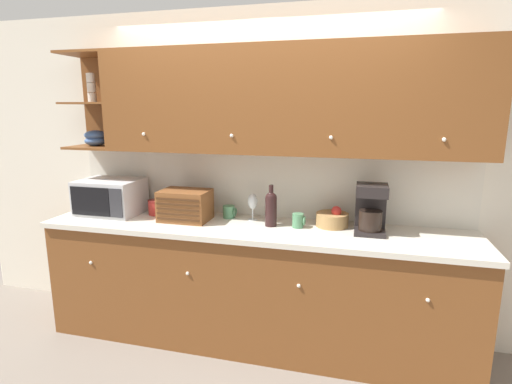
% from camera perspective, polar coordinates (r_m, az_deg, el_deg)
% --- Properties ---
extents(ground_plane, '(24.00, 24.00, 0.00)m').
position_cam_1_polar(ground_plane, '(3.70, 0.89, -17.83)').
color(ground_plane, slate).
extents(wall_back, '(5.65, 0.06, 2.60)m').
position_cam_1_polar(wall_back, '(3.28, 1.09, 2.53)').
color(wall_back, silver).
rests_on(wall_back, ground_plane).
extents(counter_unit, '(3.27, 0.65, 0.96)m').
position_cam_1_polar(counter_unit, '(3.21, -0.43, -13.06)').
color(counter_unit, brown).
rests_on(counter_unit, ground_plane).
extents(backsplash_panel, '(3.25, 0.01, 0.54)m').
position_cam_1_polar(backsplash_panel, '(3.26, 0.94, 1.21)').
color(backsplash_panel, silver).
rests_on(backsplash_panel, counter_unit).
extents(upper_cabinets, '(3.25, 0.38, 0.78)m').
position_cam_1_polar(upper_cabinets, '(3.00, 3.42, 12.87)').
color(upper_cabinets, brown).
rests_on(upper_cabinets, backsplash_panel).
extents(microwave, '(0.50, 0.39, 0.29)m').
position_cam_1_polar(microwave, '(3.57, -20.08, -0.64)').
color(microwave, silver).
rests_on(microwave, counter_unit).
extents(storage_canister, '(0.14, 0.14, 0.12)m').
position_cam_1_polar(storage_canister, '(3.45, -14.00, -2.11)').
color(storage_canister, '#B22D28').
rests_on(storage_canister, counter_unit).
extents(bread_box, '(0.38, 0.28, 0.24)m').
position_cam_1_polar(bread_box, '(3.21, -10.07, -1.88)').
color(bread_box, brown).
rests_on(bread_box, counter_unit).
extents(mug_blue_second, '(0.11, 0.09, 0.10)m').
position_cam_1_polar(mug_blue_second, '(3.25, -3.86, -2.84)').
color(mug_blue_second, '#4C845B').
rests_on(mug_blue_second, counter_unit).
extents(wine_glass, '(0.08, 0.08, 0.22)m').
position_cam_1_polar(wine_glass, '(3.16, -0.49, -1.47)').
color(wine_glass, silver).
rests_on(wine_glass, counter_unit).
extents(wine_bottle, '(0.09, 0.09, 0.32)m').
position_cam_1_polar(wine_bottle, '(3.01, 2.15, -2.20)').
color(wine_bottle, black).
rests_on(wine_bottle, counter_unit).
extents(mug, '(0.10, 0.08, 0.11)m').
position_cam_1_polar(mug, '(3.00, 6.07, -4.08)').
color(mug, '#4C845B').
rests_on(mug, counter_unit).
extents(fruit_basket, '(0.24, 0.24, 0.16)m').
position_cam_1_polar(fruit_basket, '(3.07, 10.85, -3.82)').
color(fruit_basket, '#A87F4C').
rests_on(fruit_basket, counter_unit).
extents(coffee_maker, '(0.22, 0.22, 0.35)m').
position_cam_1_polar(coffee_maker, '(2.95, 16.08, -2.28)').
color(coffee_maker, black).
rests_on(coffee_maker, counter_unit).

